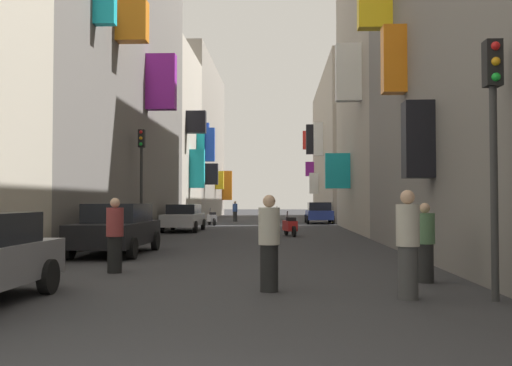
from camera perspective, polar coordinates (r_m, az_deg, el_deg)
The scene contains 19 objects.
ground_plane at distance 33.06m, azimuth 0.31°, elevation -4.59°, with size 140.00×140.00×0.00m, color #2D2D30.
building_left_mid_a at distance 27.74m, azimuth -17.52°, elevation 13.18°, with size 7.37×20.40×17.48m.
building_left_mid_b at distance 41.25m, azimuth -10.52°, elevation 4.60°, with size 7.34×9.12×12.38m.
building_left_mid_c at distance 54.84m, azimuth -7.31°, elevation 4.21°, with size 7.11×18.48×14.69m.
building_right_mid_a at distance 31.90m, azimuth 14.87°, elevation 10.25°, with size 7.33×13.39×16.48m.
building_right_mid_c at distance 52.12m, azimuth 9.87°, elevation 3.44°, with size 7.26×23.12×12.69m.
parked_car_blue at distance 39.68m, azimuth 6.42°, elevation -2.99°, with size 1.90×4.16×1.48m.
parked_car_black at distance 17.45m, azimuth -13.96°, elevation -4.44°, with size 1.93×4.33×1.52m.
parked_car_silver at distance 29.76m, azimuth -7.36°, elevation -3.44°, with size 1.86×4.48×1.41m.
scooter_silver at distance 36.77m, azimuth -4.51°, elevation -3.58°, with size 0.79×1.72×1.13m.
scooter_red at distance 25.56m, azimuth 3.48°, elevation -4.37°, with size 0.69×1.80×1.13m.
scooter_green at distance 48.23m, azimuth 2.09°, elevation -3.16°, with size 0.54×1.92×1.13m.
pedestrian_crossing at distance 10.00m, azimuth 1.35°, elevation -6.14°, with size 0.53×0.53×1.71m.
pedestrian_near_left at distance 43.18m, azimuth -2.15°, elevation -2.90°, with size 0.52×0.52×1.57m.
pedestrian_near_right at distance 9.54m, azimuth 15.18°, elevation -6.04°, with size 0.53×0.53×1.79m.
pedestrian_mid_street at distance 12.95m, azimuth -14.15°, elevation -5.19°, with size 0.48×0.48×1.67m.
pedestrian_far_away at distance 11.59m, azimuth 16.81°, elevation -5.86°, with size 0.40×0.40×1.57m.
traffic_light_near_corner at distance 9.87m, azimuth 22.99°, elevation 5.67°, with size 0.26×0.34×4.21m.
traffic_light_far_corner at distance 23.89m, azimuth -11.57°, elevation 1.81°, with size 0.26×0.34×4.58m.
Camera 1 is at (1.17, -3.00, 1.61)m, focal length 39.36 mm.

